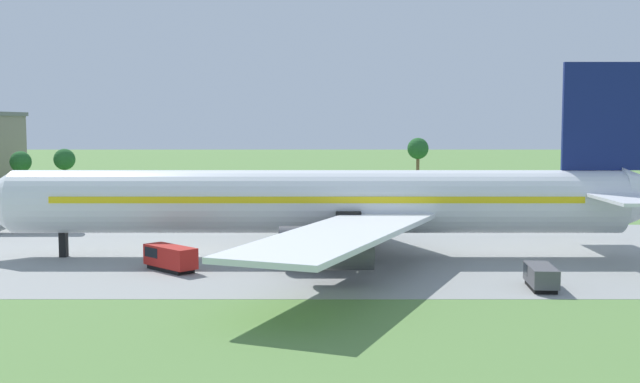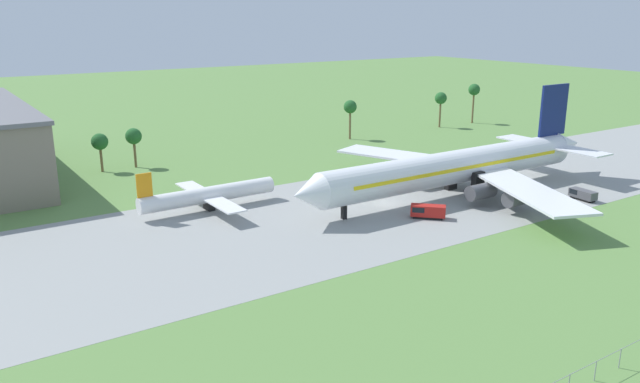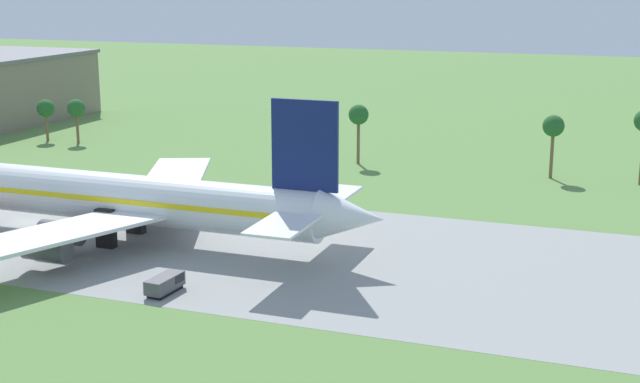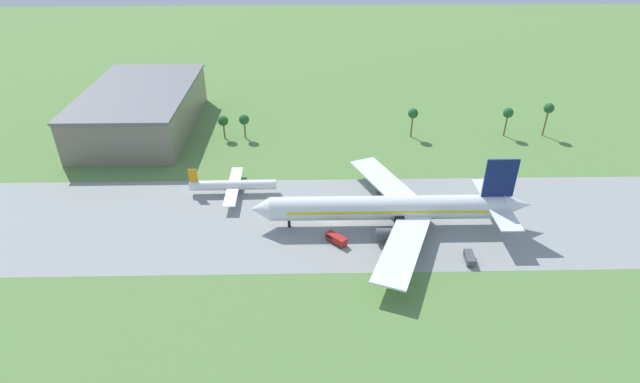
# 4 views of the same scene
# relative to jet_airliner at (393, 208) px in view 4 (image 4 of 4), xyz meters

# --- Properties ---
(ground_plane) EXTENTS (600.00, 600.00, 0.00)m
(ground_plane) POSITION_rel_jet_airliner_xyz_m (-15.59, 2.81, -5.51)
(ground_plane) COLOR #5B8442
(taxiway_strip) EXTENTS (320.00, 44.00, 0.02)m
(taxiway_strip) POSITION_rel_jet_airliner_xyz_m (-15.59, 2.81, -5.50)
(taxiway_strip) COLOR gray
(taxiway_strip) RESTS_ON ground_plane
(jet_airliner) EXTENTS (73.10, 61.39, 19.31)m
(jet_airliner) POSITION_rel_jet_airliner_xyz_m (0.00, 0.00, 0.00)
(jet_airliner) COLOR white
(jet_airliner) RESTS_ON ground_plane
(regional_aircraft) EXTENTS (25.05, 22.53, 8.21)m
(regional_aircraft) POSITION_rel_jet_airliner_xyz_m (-43.98, 17.40, -2.80)
(regional_aircraft) COLOR white
(regional_aircraft) RESTS_ON ground_plane
(baggage_tug) EXTENTS (2.35, 5.11, 1.90)m
(baggage_tug) POSITION_rel_jet_airliner_xyz_m (16.41, -15.20, -4.46)
(baggage_tug) COLOR black
(baggage_tug) RESTS_ON ground_plane
(fuel_truck) EXTENTS (5.52, 5.52, 2.27)m
(fuel_truck) POSITION_rel_jet_airliner_xyz_m (-15.16, -7.37, -4.27)
(fuel_truck) COLOR black
(fuel_truck) RESTS_ON ground_plane
(terminal_building) EXTENTS (36.72, 61.20, 15.42)m
(terminal_building) POSITION_rel_jet_airliner_xyz_m (-83.08, 64.59, 2.22)
(terminal_building) COLOR slate
(terminal_building) RESTS_ON ground_plane
(palm_tree_row) EXTENTS (118.77, 3.60, 12.32)m
(palm_tree_row) POSITION_rel_jet_airliner_xyz_m (6.49, 55.89, 2.70)
(palm_tree_row) COLOR brown
(palm_tree_row) RESTS_ON ground_plane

